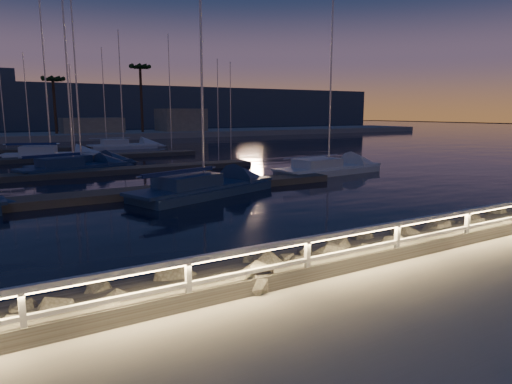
% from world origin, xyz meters
% --- Properties ---
extents(ground, '(400.00, 400.00, 0.00)m').
position_xyz_m(ground, '(0.00, 0.00, 0.00)').
color(ground, gray).
rests_on(ground, ground).
extents(harbor_water, '(400.00, 440.00, 0.60)m').
position_xyz_m(harbor_water, '(0.00, 31.22, -0.97)').
color(harbor_water, black).
rests_on(harbor_water, ground).
extents(guard_rail, '(44.11, 0.12, 1.06)m').
position_xyz_m(guard_rail, '(-0.07, -0.00, 0.77)').
color(guard_rail, white).
rests_on(guard_rail, ground).
extents(riprap, '(31.61, 2.84, 1.38)m').
position_xyz_m(riprap, '(-1.24, 1.65, -0.25)').
color(riprap, slate).
rests_on(riprap, ground).
extents(floating_docks, '(22.00, 36.00, 0.40)m').
position_xyz_m(floating_docks, '(0.00, 32.50, -0.40)').
color(floating_docks, '#564F47').
rests_on(floating_docks, ground).
extents(far_shore, '(160.00, 14.00, 5.20)m').
position_xyz_m(far_shore, '(-0.12, 74.05, 0.29)').
color(far_shore, gray).
rests_on(far_shore, ground).
extents(palm_center, '(3.00, 3.00, 9.70)m').
position_xyz_m(palm_center, '(2.00, 73.00, 8.78)').
color(palm_center, '#473021').
rests_on(palm_center, ground).
extents(palm_right, '(3.00, 3.00, 12.20)m').
position_xyz_m(palm_right, '(16.00, 72.00, 11.03)').
color(palm_right, '#473021').
rests_on(palm_right, ground).
extents(sailboat_c, '(9.36, 5.37, 15.35)m').
position_xyz_m(sailboat_c, '(1.65, 14.45, -0.14)').
color(sailboat_c, navy).
rests_on(sailboat_c, ground).
extents(sailboat_g, '(8.50, 5.03, 13.97)m').
position_xyz_m(sailboat_g, '(-2.00, 29.88, -0.17)').
color(sailboat_g, navy).
rests_on(sailboat_g, ground).
extents(sailboat_h, '(9.21, 3.55, 15.20)m').
position_xyz_m(sailboat_h, '(13.28, 17.93, -0.16)').
color(sailboat_h, silver).
rests_on(sailboat_h, ground).
extents(sailboat_j, '(8.38, 4.67, 13.79)m').
position_xyz_m(sailboat_j, '(-2.91, 27.90, -0.15)').
color(sailboat_j, navy).
rests_on(sailboat_j, ground).
extents(sailboat_k, '(8.49, 2.70, 14.31)m').
position_xyz_m(sailboat_k, '(6.30, 48.92, -0.16)').
color(sailboat_k, silver).
rests_on(sailboat_k, ground).
extents(sailboat_n, '(8.94, 4.91, 14.70)m').
position_xyz_m(sailboat_n, '(-3.10, 39.69, -0.13)').
color(sailboat_n, silver).
rests_on(sailboat_n, ground).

